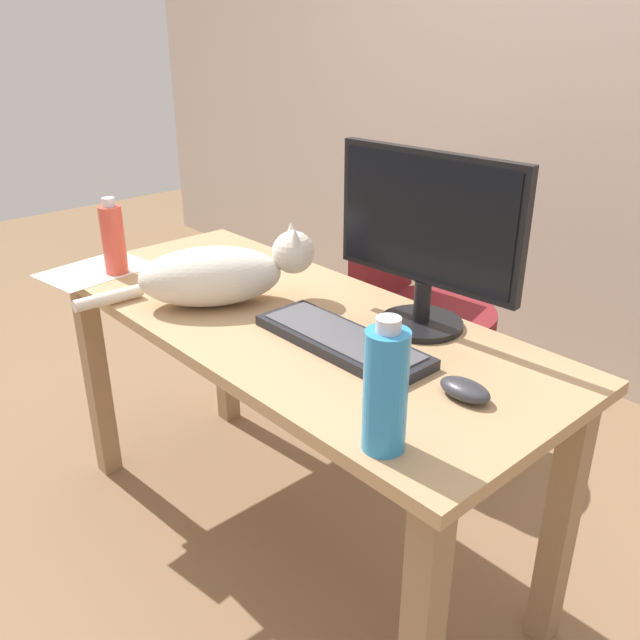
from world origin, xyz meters
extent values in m
plane|color=#846647|center=(0.00, 0.00, 0.00)|extent=(8.00, 8.00, 0.00)
cube|color=beige|center=(0.00, 1.50, 1.30)|extent=(6.00, 0.04, 2.60)
cube|color=tan|center=(0.00, 0.00, 0.70)|extent=(1.45, 0.60, 0.03)
cube|color=#977752|center=(-0.66, -0.24, 0.34)|extent=(0.06, 0.06, 0.68)
cube|color=#977752|center=(-0.66, 0.24, 0.34)|extent=(0.06, 0.06, 0.68)
cube|color=#977752|center=(0.66, 0.24, 0.34)|extent=(0.06, 0.06, 0.68)
cylinder|color=black|center=(-0.09, 0.69, 0.02)|extent=(0.48, 0.48, 0.04)
cylinder|color=black|center=(-0.09, 0.69, 0.22)|extent=(0.06, 0.06, 0.44)
cylinder|color=maroon|center=(-0.09, 0.69, 0.47)|extent=(0.44, 0.44, 0.06)
cube|color=maroon|center=(-0.27, 0.64, 0.70)|extent=(0.15, 0.36, 0.40)
cylinder|color=black|center=(0.27, 0.19, 0.72)|extent=(0.20, 0.20, 0.01)
cylinder|color=black|center=(0.27, 0.19, 0.78)|extent=(0.04, 0.04, 0.10)
cube|color=black|center=(0.27, 0.19, 0.98)|extent=(0.48, 0.06, 0.30)
cube|color=black|center=(0.27, 0.18, 0.98)|extent=(0.45, 0.04, 0.27)
cube|color=#232328|center=(0.22, -0.02, 0.72)|extent=(0.44, 0.15, 0.02)
cube|color=#515156|center=(0.22, -0.02, 0.74)|extent=(0.40, 0.12, 0.00)
ellipsoid|color=silver|center=(-0.19, -0.10, 0.79)|extent=(0.34, 0.40, 0.15)
sphere|color=silver|center=(-0.08, 0.08, 0.84)|extent=(0.11, 0.11, 0.11)
cone|color=silver|center=(-0.10, 0.10, 0.89)|extent=(0.04, 0.04, 0.04)
cone|color=silver|center=(-0.05, 0.07, 0.89)|extent=(0.04, 0.04, 0.04)
cylinder|color=silver|center=(-0.35, -0.30, 0.73)|extent=(0.04, 0.18, 0.03)
ellipsoid|color=#333338|center=(0.54, 0.00, 0.73)|extent=(0.11, 0.06, 0.04)
cube|color=white|center=(-0.62, -0.21, 0.71)|extent=(0.25, 0.32, 0.00)
cylinder|color=#2D8CD1|center=(0.54, -0.24, 0.82)|extent=(0.08, 0.08, 0.22)
cylinder|color=silver|center=(0.54, -0.24, 0.94)|extent=(0.04, 0.04, 0.02)
cylinder|color=#D84C3D|center=(-0.56, -0.17, 0.81)|extent=(0.06, 0.06, 0.20)
cylinder|color=silver|center=(-0.56, -0.17, 0.92)|extent=(0.04, 0.04, 0.02)
camera|label=1|loc=(1.19, -0.96, 1.39)|focal=37.80mm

